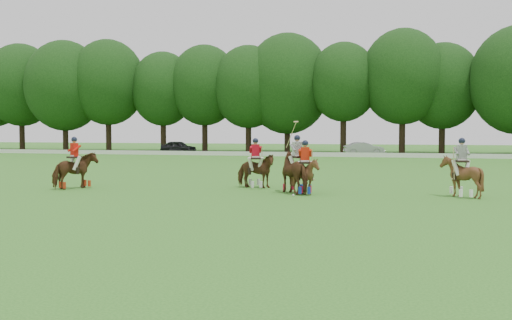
% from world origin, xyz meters
% --- Properties ---
extents(ground, '(180.00, 180.00, 0.00)m').
position_xyz_m(ground, '(0.00, 0.00, 0.00)').
color(ground, '#2B681D').
rests_on(ground, ground).
extents(tree_line, '(117.98, 14.32, 14.75)m').
position_xyz_m(tree_line, '(0.26, 48.05, 8.23)').
color(tree_line, black).
rests_on(tree_line, ground).
extents(boundary_rail, '(120.00, 0.10, 0.44)m').
position_xyz_m(boundary_rail, '(0.00, 38.00, 0.22)').
color(boundary_rail, white).
rests_on(boundary_rail, ground).
extents(car_left, '(4.48, 2.46, 1.44)m').
position_xyz_m(car_left, '(-18.40, 42.50, 0.72)').
color(car_left, black).
rests_on(car_left, ground).
extents(car_mid, '(4.46, 2.58, 1.39)m').
position_xyz_m(car_mid, '(2.70, 42.50, 0.69)').
color(car_mid, '#97979C').
rests_on(car_mid, ground).
extents(polo_red_a, '(1.76, 2.14, 2.35)m').
position_xyz_m(polo_red_a, '(-7.76, 3.86, 0.86)').
color(polo_red_a, '#4D2F14').
rests_on(polo_red_a, ground).
extents(polo_red_b, '(1.93, 1.79, 2.29)m').
position_xyz_m(polo_red_b, '(0.07, 6.25, 0.82)').
color(polo_red_b, '#4D2F14').
rests_on(polo_red_b, ground).
extents(polo_red_c, '(1.39, 1.52, 2.24)m').
position_xyz_m(polo_red_c, '(2.70, 4.28, 0.80)').
color(polo_red_c, '#4D2F14').
rests_on(polo_red_c, ground).
extents(polo_stripe_a, '(2.13, 2.16, 2.99)m').
position_xyz_m(polo_stripe_a, '(2.30, 4.59, 0.90)').
color(polo_stripe_a, '#4D2F14').
rests_on(polo_stripe_a, ground).
extents(polo_stripe_b, '(1.61, 1.74, 2.35)m').
position_xyz_m(polo_stripe_b, '(8.86, 4.81, 0.85)').
color(polo_stripe_b, '#4D2F14').
rests_on(polo_stripe_b, ground).
extents(polo_ball, '(0.09, 0.09, 0.09)m').
position_xyz_m(polo_ball, '(2.36, 3.45, 0.04)').
color(polo_ball, white).
rests_on(polo_ball, ground).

